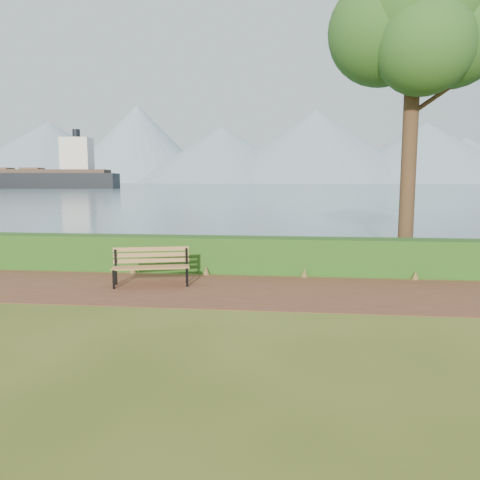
# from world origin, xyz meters

# --- Properties ---
(ground) EXTENTS (140.00, 140.00, 0.00)m
(ground) POSITION_xyz_m (0.00, 0.00, 0.00)
(ground) COLOR #444E16
(ground) RESTS_ON ground
(path) EXTENTS (40.00, 3.40, 0.01)m
(path) POSITION_xyz_m (0.00, 0.30, 0.01)
(path) COLOR brown
(path) RESTS_ON ground
(hedge) EXTENTS (32.00, 0.85, 1.00)m
(hedge) POSITION_xyz_m (0.00, 2.60, 0.50)
(hedge) COLOR #1A4012
(hedge) RESTS_ON ground
(water) EXTENTS (700.00, 510.00, 0.00)m
(water) POSITION_xyz_m (0.00, 260.00, 0.01)
(water) COLOR #4A6278
(water) RESTS_ON ground
(mountains) EXTENTS (585.00, 190.00, 70.00)m
(mountains) POSITION_xyz_m (-9.17, 406.05, 27.70)
(mountains) COLOR #7991A2
(mountains) RESTS_ON ground
(bench) EXTENTS (1.95, 0.99, 0.94)m
(bench) POSITION_xyz_m (-2.23, 0.65, 0.54)
(bench) COLOR black
(bench) RESTS_ON ground
(tree) EXTENTS (4.98, 4.18, 9.57)m
(tree) POSITION_xyz_m (4.66, 4.10, 7.12)
(tree) COLOR #372016
(tree) RESTS_ON ground
(cargo_ship) EXTENTS (66.23, 20.21, 19.86)m
(cargo_ship) POSITION_xyz_m (-83.48, 126.09, 2.96)
(cargo_ship) COLOR black
(cargo_ship) RESTS_ON ground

